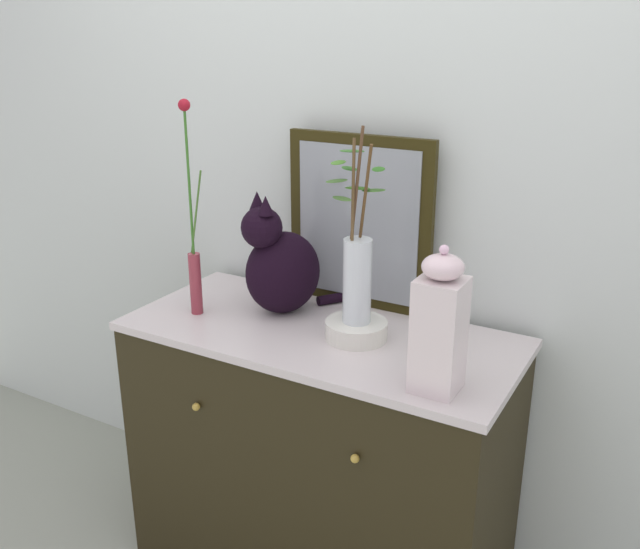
% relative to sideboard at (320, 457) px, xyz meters
% --- Properties ---
extents(wall_back, '(4.40, 0.08, 2.60)m').
position_rel_sideboard_xyz_m(wall_back, '(0.00, 0.35, 0.85)').
color(wall_back, silver).
rests_on(wall_back, ground_plane).
extents(sideboard, '(1.20, 0.56, 0.90)m').
position_rel_sideboard_xyz_m(sideboard, '(0.00, 0.00, 0.00)').
color(sideboard, black).
rests_on(sideboard, ground_plane).
extents(mirror_leaning, '(0.50, 0.03, 0.56)m').
position_rel_sideboard_xyz_m(mirror_leaning, '(-0.00, 0.25, 0.73)').
color(mirror_leaning, black).
rests_on(mirror_leaning, sideboard).
extents(cat_sitting, '(0.34, 0.41, 0.39)m').
position_rel_sideboard_xyz_m(cat_sitting, '(-0.18, 0.06, 0.61)').
color(cat_sitting, black).
rests_on(cat_sitting, sideboard).
extents(vase_slim_green, '(0.07, 0.04, 0.67)m').
position_rel_sideboard_xyz_m(vase_slim_green, '(-0.41, -0.07, 0.65)').
color(vase_slim_green, maroon).
rests_on(vase_slim_green, sideboard).
extents(bowl_porcelain, '(0.18, 0.18, 0.05)m').
position_rel_sideboard_xyz_m(bowl_porcelain, '(0.12, 0.01, 0.48)').
color(bowl_porcelain, silver).
rests_on(bowl_porcelain, sideboard).
extents(vase_glass_clear, '(0.15, 0.17, 0.56)m').
position_rel_sideboard_xyz_m(vase_glass_clear, '(0.12, 0.01, 0.66)').
color(vase_glass_clear, silver).
rests_on(vase_glass_clear, bowl_porcelain).
extents(jar_lidded_porcelain, '(0.12, 0.12, 0.38)m').
position_rel_sideboard_xyz_m(jar_lidded_porcelain, '(0.43, -0.17, 0.62)').
color(jar_lidded_porcelain, silver).
rests_on(jar_lidded_porcelain, sideboard).
extents(candle_pillar, '(0.04, 0.04, 0.12)m').
position_rel_sideboard_xyz_m(candle_pillar, '(0.34, 0.07, 0.50)').
color(candle_pillar, beige).
rests_on(candle_pillar, sideboard).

